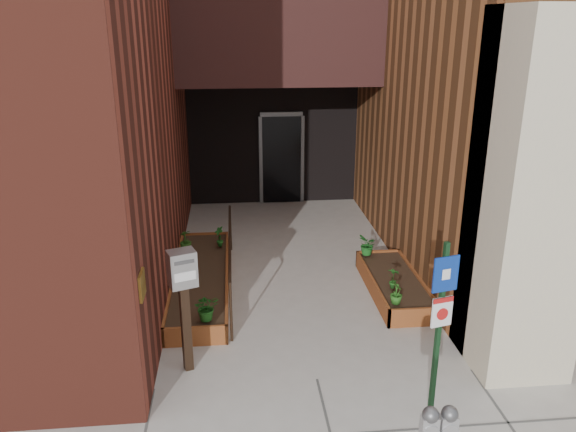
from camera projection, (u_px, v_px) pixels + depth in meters
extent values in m
plane|color=#9E9991|center=(317.00, 379.00, 6.99)|extent=(80.00, 80.00, 0.00)
cube|color=beige|center=(529.00, 200.00, 6.68)|extent=(1.10, 1.20, 4.40)
cube|color=black|center=(277.00, 32.00, 11.29)|extent=(4.20, 2.00, 2.00)
cube|color=black|center=(273.00, 140.00, 13.43)|extent=(4.00, 0.30, 3.00)
cube|color=black|center=(282.00, 160.00, 13.43)|extent=(0.90, 0.06, 2.10)
cube|color=#B79338|center=(142.00, 285.00, 6.11)|extent=(0.04, 0.30, 0.30)
cube|color=maroon|center=(195.00, 336.00, 7.65)|extent=(0.90, 0.04, 0.30)
cube|color=maroon|center=(205.00, 240.00, 11.00)|extent=(0.90, 0.04, 0.30)
cube|color=maroon|center=(175.00, 281.00, 9.29)|extent=(0.04, 3.60, 0.30)
cube|color=maroon|center=(227.00, 278.00, 9.37)|extent=(0.04, 3.60, 0.30)
cube|color=black|center=(201.00, 281.00, 9.33)|extent=(0.82, 3.52, 0.26)
cube|color=maroon|center=(415.00, 318.00, 8.14)|extent=(0.80, 0.04, 0.30)
cube|color=maroon|center=(378.00, 258.00, 10.16)|extent=(0.80, 0.04, 0.30)
cube|color=maroon|center=(371.00, 285.00, 9.11)|extent=(0.04, 2.20, 0.30)
cube|color=maroon|center=(417.00, 283.00, 9.19)|extent=(0.04, 2.20, 0.30)
cube|color=black|center=(394.00, 286.00, 9.16)|extent=(0.72, 2.12, 0.26)
cylinder|color=black|center=(231.00, 312.00, 7.68)|extent=(0.04, 0.04, 0.90)
cylinder|color=black|center=(230.00, 228.00, 10.77)|extent=(0.04, 0.04, 0.90)
cylinder|color=black|center=(230.00, 239.00, 9.08)|extent=(0.04, 3.30, 0.04)
cube|color=#A8A8AB|center=(429.00, 429.00, 4.51)|extent=(0.14, 0.09, 0.24)
sphere|color=#59595B|center=(431.00, 415.00, 4.47)|extent=(0.14, 0.14, 0.14)
cube|color=white|center=(431.00, 431.00, 4.46)|extent=(0.08, 0.01, 0.05)
cube|color=#A8A8AB|center=(448.00, 428.00, 4.52)|extent=(0.14, 0.09, 0.24)
sphere|color=#59595B|center=(450.00, 414.00, 4.48)|extent=(0.14, 0.14, 0.14)
cube|color=white|center=(450.00, 430.00, 4.47)|extent=(0.08, 0.01, 0.05)
cube|color=black|center=(438.00, 335.00, 5.97)|extent=(0.06, 0.06, 2.13)
cube|color=navy|center=(446.00, 274.00, 5.71)|extent=(0.29, 0.09, 0.39)
cube|color=white|center=(446.00, 274.00, 5.70)|extent=(0.10, 0.03, 0.12)
cube|color=white|center=(442.00, 312.00, 5.85)|extent=(0.24, 0.07, 0.34)
cube|color=#B21414|center=(443.00, 300.00, 5.80)|extent=(0.24, 0.07, 0.06)
cylinder|color=#B21414|center=(442.00, 314.00, 5.85)|extent=(0.13, 0.04, 0.14)
cube|color=black|center=(186.00, 328.00, 7.01)|extent=(0.14, 0.14, 1.19)
cube|color=#B2B2B4|center=(182.00, 269.00, 6.74)|extent=(0.39, 0.34, 0.46)
cube|color=#59595B|center=(184.00, 262.00, 6.59)|extent=(0.23, 0.09, 0.04)
cube|color=white|center=(185.00, 277.00, 6.65)|extent=(0.25, 0.10, 0.11)
imported|color=#1B5418|center=(207.00, 307.00, 7.73)|extent=(0.40, 0.40, 0.38)
imported|color=#1B601E|center=(183.00, 260.00, 9.22)|extent=(0.31, 0.31, 0.40)
imported|color=#255317|center=(186.00, 240.00, 10.05)|extent=(0.29, 0.29, 0.38)
imported|color=#195618|center=(219.00, 236.00, 10.24)|extent=(0.27, 0.27, 0.38)
imported|color=#255B1A|center=(396.00, 293.00, 8.18)|extent=(0.19, 0.19, 0.33)
imported|color=#1B5016|center=(393.00, 278.00, 8.64)|extent=(0.26, 0.26, 0.35)
imported|color=#1C631F|center=(367.00, 245.00, 9.86)|extent=(0.37, 0.37, 0.37)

